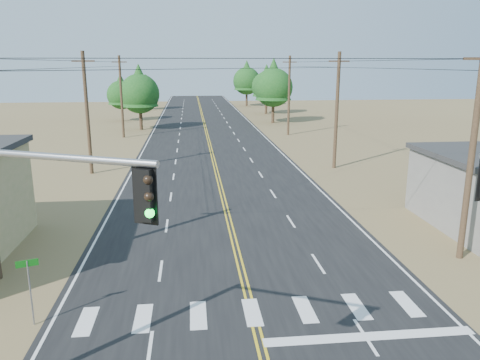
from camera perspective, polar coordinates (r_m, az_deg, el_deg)
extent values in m
cube|color=black|center=(38.64, -2.76, 0.53)|extent=(15.00, 200.00, 0.02)
cylinder|color=#4C3826|center=(40.60, -18.12, 7.66)|extent=(0.30, 0.30, 10.00)
cube|color=#4C3826|center=(40.41, -18.58, 13.58)|extent=(1.80, 0.12, 0.12)
cylinder|color=#4C3826|center=(60.24, -14.26, 9.77)|extent=(0.30, 0.30, 10.00)
cube|color=#4C3826|center=(60.11, -14.50, 13.76)|extent=(1.80, 0.12, 0.12)
cylinder|color=#4C3826|center=(23.58, 26.41, 2.78)|extent=(0.30, 0.30, 10.00)
cylinder|color=#4C3826|center=(41.67, 11.70, 8.21)|extent=(0.30, 0.30, 10.00)
cube|color=#4C3826|center=(41.48, 12.00, 13.98)|extent=(1.80, 0.12, 0.12)
cylinder|color=#4C3826|center=(60.97, 5.99, 10.16)|extent=(0.30, 0.30, 10.00)
cube|color=#4C3826|center=(60.84, 6.09, 14.11)|extent=(1.80, 0.12, 0.12)
cylinder|color=gray|center=(11.02, -23.30, 2.74)|extent=(5.30, 2.51, 0.16)
cube|color=black|center=(9.68, -11.40, -1.75)|extent=(0.44, 0.41, 1.09)
sphere|color=black|center=(9.43, -11.14, 0.03)|extent=(0.20, 0.20, 0.20)
sphere|color=black|center=(9.52, -11.04, -2.00)|extent=(0.20, 0.20, 0.20)
sphere|color=#0CE533|center=(9.62, -10.95, -3.99)|extent=(0.20, 0.20, 0.20)
cylinder|color=gray|center=(18.27, -24.17, -12.48)|extent=(0.06, 0.06, 2.44)
cube|color=#0E6212|center=(17.82, -24.53, -9.23)|extent=(0.70, 0.26, 0.24)
cylinder|color=#3F2D1E|center=(67.29, -12.00, 7.40)|extent=(0.45, 0.45, 3.26)
cone|color=#144817|center=(66.94, -12.19, 11.25)|extent=(5.07, 5.07, 5.79)
sphere|color=#144817|center=(67.00, -12.14, 10.25)|extent=(5.43, 5.43, 5.43)
cylinder|color=#3F2D1E|center=(78.34, -14.15, 7.98)|extent=(0.39, 0.39, 2.72)
cone|color=#144817|center=(78.06, -14.32, 10.74)|extent=(4.24, 4.24, 4.84)
sphere|color=#144817|center=(78.12, -14.27, 10.02)|extent=(4.54, 4.54, 4.54)
cylinder|color=#3F2D1E|center=(97.15, -11.26, 9.16)|extent=(0.48, 0.48, 2.55)
cone|color=#144817|center=(96.93, -11.36, 11.25)|extent=(3.97, 3.97, 4.53)
sphere|color=#144817|center=(96.97, -11.33, 10.71)|extent=(4.25, 4.25, 4.25)
cylinder|color=#3F2D1E|center=(73.75, 4.04, 8.34)|extent=(0.47, 0.47, 3.56)
cone|color=#144817|center=(73.43, 4.11, 12.18)|extent=(5.54, 5.54, 6.33)
sphere|color=#144817|center=(73.48, 4.09, 11.18)|extent=(5.94, 5.94, 5.94)
cylinder|color=#3F2D1E|center=(87.14, 3.20, 9.11)|extent=(0.45, 0.45, 3.24)
cone|color=#144817|center=(86.88, 3.24, 12.07)|extent=(5.04, 5.04, 5.76)
sphere|color=#144817|center=(86.92, 3.23, 11.30)|extent=(5.40, 5.40, 5.40)
cylinder|color=#3F2D1E|center=(103.47, 0.82, 9.98)|extent=(0.45, 0.45, 3.52)
cone|color=#144817|center=(103.25, 0.83, 12.68)|extent=(5.48, 5.48, 6.26)
sphere|color=#144817|center=(103.28, 0.82, 11.98)|extent=(5.87, 5.87, 5.87)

